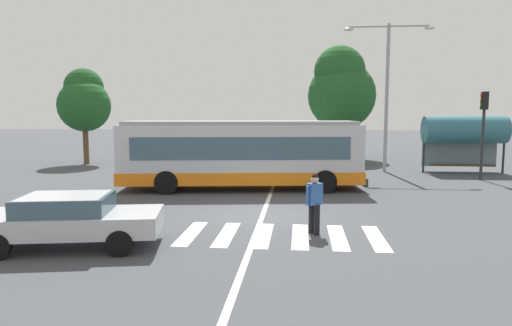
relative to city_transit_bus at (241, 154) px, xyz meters
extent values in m
plane|color=#424449|center=(1.28, -4.96, -1.59)|extent=(160.00, 160.00, 0.00)
cylinder|color=black|center=(3.37, 1.64, -1.09)|extent=(1.03, 0.43, 1.00)
cylinder|color=black|center=(3.68, -0.68, -1.09)|extent=(1.03, 0.43, 1.00)
cylinder|color=black|center=(-3.30, 0.74, -1.09)|extent=(1.03, 0.43, 1.00)
cylinder|color=black|center=(-2.98, -1.59, -1.09)|extent=(1.03, 0.43, 1.00)
cube|color=silver|center=(-0.02, 0.00, 0.04)|extent=(10.76, 3.94, 2.55)
cube|color=orange|center=(-0.02, 0.00, -0.96)|extent=(10.87, 3.98, 0.55)
cube|color=#3D5666|center=(-0.02, 0.00, 0.34)|extent=(9.52, 3.82, 0.96)
cube|color=#3D5666|center=(5.19, 0.70, 0.24)|extent=(0.34, 2.23, 1.63)
cube|color=black|center=(5.19, 0.70, 1.13)|extent=(0.32, 1.93, 0.28)
cube|color=#99999E|center=(-0.02, 0.00, 1.39)|extent=(10.31, 3.68, 0.16)
cube|color=#28282B|center=(5.30, 0.72, -1.16)|extent=(0.46, 2.54, 0.36)
cylinder|color=black|center=(2.96, -7.23, -1.16)|extent=(0.16, 0.16, 0.85)
cylinder|color=black|center=(3.11, -7.43, -1.16)|extent=(0.16, 0.16, 0.85)
cube|color=#2D569E|center=(3.03, -7.33, -0.44)|extent=(0.48, 0.45, 0.60)
cylinder|color=#2D569E|center=(2.84, -7.47, -0.47)|extent=(0.10, 0.10, 0.55)
cylinder|color=#2D569E|center=(3.22, -7.18, -0.47)|extent=(0.10, 0.10, 0.55)
sphere|color=tan|center=(3.03, -7.33, -0.03)|extent=(0.22, 0.22, 0.22)
sphere|color=black|center=(3.03, -7.33, 0.04)|extent=(0.19, 0.19, 0.19)
cylinder|color=black|center=(-1.95, -8.16, -1.27)|extent=(0.67, 0.32, 0.64)
cylinder|color=black|center=(-1.63, -9.80, -1.27)|extent=(0.67, 0.32, 0.64)
cylinder|color=black|center=(-4.68, -8.69, -1.27)|extent=(0.67, 0.32, 0.64)
cube|color=#B7BABF|center=(-3.16, -9.24, -0.95)|extent=(4.76, 2.65, 0.52)
cube|color=#3D5666|center=(-3.24, -9.26, -0.47)|extent=(2.43, 1.98, 0.44)
cube|color=#B7BABF|center=(-3.24, -9.26, -0.28)|extent=(2.24, 1.88, 0.09)
cylinder|color=black|center=(-3.35, 13.06, -1.27)|extent=(0.26, 0.66, 0.64)
cylinder|color=black|center=(-1.68, 12.90, -1.27)|extent=(0.26, 0.66, 0.64)
cylinder|color=black|center=(-3.61, 10.28, -1.27)|extent=(0.26, 0.66, 0.64)
cylinder|color=black|center=(-1.95, 10.12, -1.27)|extent=(0.26, 0.66, 0.64)
cube|color=#B7BABF|center=(-2.65, 11.59, -0.95)|extent=(2.24, 4.65, 0.52)
cube|color=#3D5666|center=(-2.66, 11.50, -0.47)|extent=(1.80, 2.30, 0.44)
cube|color=#B7BABF|center=(-2.66, 11.50, -0.28)|extent=(1.71, 2.12, 0.09)
cylinder|color=black|center=(-0.59, 12.40, -1.27)|extent=(0.24, 0.65, 0.64)
cylinder|color=black|center=(1.08, 12.29, -1.27)|extent=(0.24, 0.65, 0.64)
cylinder|color=black|center=(-0.77, 9.62, -1.27)|extent=(0.24, 0.65, 0.64)
cylinder|color=black|center=(0.90, 9.51, -1.27)|extent=(0.24, 0.65, 0.64)
cube|color=black|center=(0.15, 10.96, -0.95)|extent=(2.10, 4.61, 0.52)
cube|color=#3D5666|center=(0.15, 10.87, -0.47)|extent=(1.74, 2.26, 0.44)
cube|color=black|center=(0.15, 10.87, -0.28)|extent=(1.65, 2.07, 0.09)
cylinder|color=black|center=(1.88, 12.91, -1.27)|extent=(0.21, 0.64, 0.64)
cylinder|color=black|center=(3.56, 12.88, -1.27)|extent=(0.21, 0.64, 0.64)
cylinder|color=black|center=(1.83, 10.12, -1.27)|extent=(0.21, 0.64, 0.64)
cylinder|color=black|center=(3.51, 10.09, -1.27)|extent=(0.21, 0.64, 0.64)
cube|color=white|center=(2.69, 11.50, -0.95)|extent=(1.90, 4.53, 0.52)
cube|color=#3D5666|center=(2.69, 11.41, -0.47)|extent=(1.64, 2.19, 0.44)
cube|color=white|center=(2.69, 11.41, -0.28)|extent=(1.56, 2.01, 0.09)
cylinder|color=black|center=(4.63, 12.69, -1.27)|extent=(0.22, 0.65, 0.64)
cylinder|color=black|center=(6.30, 12.63, -1.27)|extent=(0.22, 0.65, 0.64)
cylinder|color=black|center=(4.52, 9.91, -1.27)|extent=(0.22, 0.65, 0.64)
cylinder|color=black|center=(6.19, 9.84, -1.27)|extent=(0.22, 0.65, 0.64)
cube|color=#C6B793|center=(5.41, 11.27, -0.95)|extent=(1.99, 4.57, 0.52)
cube|color=#3D5666|center=(5.41, 11.18, -0.47)|extent=(1.68, 2.22, 0.44)
cube|color=#C6B793|center=(5.41, 11.18, -0.28)|extent=(1.60, 2.04, 0.09)
cylinder|color=#28282B|center=(11.85, 3.98, 0.21)|extent=(0.14, 0.14, 3.59)
cube|color=black|center=(11.85, 3.98, 2.45)|extent=(0.28, 0.32, 0.90)
cylinder|color=red|center=(11.68, 3.98, 2.72)|extent=(0.04, 0.20, 0.20)
cylinder|color=#463707|center=(11.68, 3.98, 2.42)|extent=(0.04, 0.20, 0.20)
cylinder|color=#093B10|center=(11.68, 3.98, 2.12)|extent=(0.04, 0.20, 0.20)
cylinder|color=#28282B|center=(9.72, 6.74, -0.44)|extent=(0.12, 0.12, 2.30)
cylinder|color=#28282B|center=(14.10, 6.74, -0.44)|extent=(0.12, 0.12, 2.30)
cube|color=slate|center=(11.91, 7.44, -0.32)|extent=(4.21, 0.04, 1.93)
cylinder|color=#2D6670|center=(11.91, 6.74, 0.89)|extent=(4.48, 1.54, 1.54)
cube|color=#4C3823|center=(11.91, 6.74, -1.14)|extent=(3.51, 0.36, 0.08)
cylinder|color=#939399|center=(7.57, 6.97, 2.65)|extent=(0.20, 0.20, 8.48)
cylinder|color=#939399|center=(8.69, 6.97, 6.74)|extent=(2.24, 0.10, 0.10)
ellipsoid|color=silver|center=(9.82, 6.97, 6.61)|extent=(0.60, 0.32, 0.20)
cylinder|color=#939399|center=(6.45, 6.97, 6.74)|extent=(2.24, 0.10, 0.10)
ellipsoid|color=silver|center=(5.33, 6.97, 6.61)|extent=(0.60, 0.32, 0.20)
cylinder|color=brown|center=(-11.79, 9.15, -0.23)|extent=(0.36, 0.36, 2.71)
sphere|color=#1E5123|center=(-11.79, 9.15, 2.34)|extent=(3.47, 3.47, 3.47)
sphere|color=#1E5123|center=(-11.96, 9.54, 3.55)|extent=(2.60, 2.60, 2.60)
cylinder|color=brown|center=(5.69, 14.68, -0.10)|extent=(0.36, 0.36, 2.97)
sphere|color=#1E5123|center=(5.69, 14.68, 3.16)|extent=(5.07, 5.07, 5.07)
sphere|color=#1E5123|center=(5.50, 14.55, 4.93)|extent=(3.80, 3.80, 3.80)
cube|color=silver|center=(-0.45, -7.61, -1.58)|extent=(0.45, 2.62, 0.01)
cube|color=silver|center=(0.58, -7.61, -1.58)|extent=(0.45, 2.62, 0.01)
cube|color=silver|center=(1.61, -7.61, -1.58)|extent=(0.45, 2.62, 0.01)
cube|color=silver|center=(2.64, -7.61, -1.58)|extent=(0.45, 2.62, 0.01)
cube|color=silver|center=(3.67, -7.61, -1.58)|extent=(0.45, 2.62, 0.01)
cube|color=silver|center=(4.70, -7.61, -1.58)|extent=(0.45, 2.62, 0.01)
cube|color=silver|center=(1.39, -2.96, -1.58)|extent=(0.16, 24.00, 0.01)
camera|label=1|loc=(2.61, -19.81, 1.79)|focal=31.48mm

